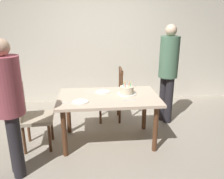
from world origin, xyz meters
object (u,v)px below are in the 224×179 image
plate_far_side (103,92)px  chair_upholstered (30,113)px  chair_spindle_back (111,96)px  person_celebrant (9,103)px  plate_near_celebrant (80,102)px  birthday_cake (127,91)px  person_guest (168,69)px  dining_table (109,102)px

plate_far_side → chair_upholstered: (-1.04, -0.26, -0.20)m
chair_spindle_back → person_celebrant: 1.94m
plate_near_celebrant → chair_upholstered: (-0.71, 0.13, -0.20)m
birthday_cake → plate_near_celebrant: 0.72m
birthday_cake → person_celebrant: (-1.43, -0.71, 0.14)m
plate_near_celebrant → chair_spindle_back: 1.11m
plate_far_side → chair_spindle_back: bearing=71.9°
birthday_cake → person_celebrant: size_ratio=0.17×
chair_spindle_back → person_guest: 1.10m
chair_spindle_back → chair_upholstered: 1.47m
birthday_cake → person_celebrant: bearing=-153.4°
plate_near_celebrant → chair_upholstered: 0.75m
plate_near_celebrant → dining_table: bearing=26.1°
birthday_cake → chair_upholstered: 1.41m
birthday_cake → chair_spindle_back: size_ratio=0.29×
chair_spindle_back → birthday_cake: bearing=-76.4°
plate_near_celebrant → birthday_cake: bearing=21.1°
chair_spindle_back → chair_upholstered: (-1.22, -0.82, 0.07)m
dining_table → chair_upholstered: bearing=-176.5°
plate_far_side → plate_near_celebrant: bearing=-129.8°
chair_spindle_back → person_celebrant: size_ratio=0.59×
chair_spindle_back → chair_upholstered: bearing=-146.1°
birthday_cake → plate_near_celebrant: birthday_cake is taller
plate_near_celebrant → plate_far_side: (0.32, 0.39, 0.00)m
chair_upholstered → person_celebrant: person_celebrant is taller
plate_near_celebrant → person_guest: person_guest is taller
plate_near_celebrant → chair_spindle_back: bearing=61.9°
birthday_cake → plate_far_side: birthday_cake is taller
plate_near_celebrant → person_celebrant: (-0.76, -0.45, 0.19)m
plate_near_celebrant → person_celebrant: bearing=-149.0°
chair_upholstered → chair_spindle_back: bearing=33.9°
chair_upholstered → person_celebrant: (-0.04, -0.58, 0.39)m
plate_near_celebrant → plate_far_side: size_ratio=1.00×
birthday_cake → chair_upholstered: bearing=-174.6°
plate_far_side → person_celebrant: 1.38m
chair_upholstered → person_guest: bearing=17.0°
dining_table → person_guest: person_guest is taller
birthday_cake → chair_spindle_back: (-0.17, 0.69, -0.32)m
dining_table → plate_far_side: bearing=110.3°
chair_upholstered → birthday_cake: bearing=5.4°
person_celebrant → person_guest: size_ratio=0.95×
plate_near_celebrant → person_celebrant: 0.90m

